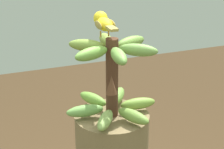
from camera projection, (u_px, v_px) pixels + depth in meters
banana_bunch at (112, 79)px, 1.19m from camera, size 0.30×0.31×0.27m
perched_bird at (103, 22)px, 1.16m from camera, size 0.17×0.05×0.07m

